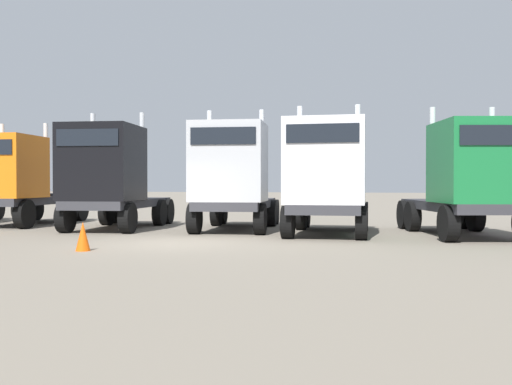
# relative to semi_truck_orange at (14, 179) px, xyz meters

# --- Properties ---
(ground) EXTENTS (200.00, 200.00, 0.00)m
(ground) POSITION_rel_semi_truck_orange_xyz_m (8.52, -4.39, -1.86)
(ground) COLOR gray
(semi_truck_orange) EXTENTS (3.23, 6.15, 4.12)m
(semi_truck_orange) POSITION_rel_semi_truck_orange_xyz_m (0.00, 0.00, 0.00)
(semi_truck_orange) COLOR #333338
(semi_truck_orange) RESTS_ON ground
(semi_truck_black) EXTENTS (3.33, 6.30, 4.30)m
(semi_truck_black) POSITION_rel_semi_truck_orange_xyz_m (4.64, -0.85, 0.09)
(semi_truck_black) COLOR #333338
(semi_truck_black) RESTS_ON ground
(semi_truck_silver) EXTENTS (3.31, 6.35, 4.31)m
(semi_truck_silver) POSITION_rel_semi_truck_orange_xyz_m (9.07, -0.21, 0.05)
(semi_truck_silver) COLOR #333338
(semi_truck_silver) RESTS_ON ground
(semi_truck_white) EXTENTS (2.87, 5.85, 4.24)m
(semi_truck_white) POSITION_rel_semi_truck_orange_xyz_m (12.48, -1.11, 0.03)
(semi_truck_white) COLOR #333338
(semi_truck_white) RESTS_ON ground
(semi_truck_green) EXTENTS (3.96, 6.48, 4.12)m
(semi_truck_green) POSITION_rel_semi_truck_orange_xyz_m (16.85, -0.61, 0.01)
(semi_truck_green) COLOR #333338
(semi_truck_green) RESTS_ON ground
(traffic_cone_near) EXTENTS (0.36, 0.36, 0.73)m
(traffic_cone_near) POSITION_rel_semi_truck_orange_xyz_m (7.18, -6.60, -1.49)
(traffic_cone_near) COLOR #F2590C
(traffic_cone_near) RESTS_ON ground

